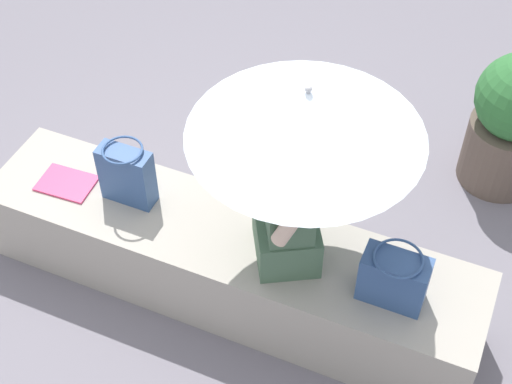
{
  "coord_description": "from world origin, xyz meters",
  "views": [
    {
      "loc": [
        1.04,
        -2.07,
        3.23
      ],
      "look_at": [
        0.15,
        -0.0,
        0.82
      ],
      "focal_mm": 52.65,
      "sensor_mm": 36.0,
      "label": 1
    }
  ],
  "objects_px": {
    "magazine": "(67,183)",
    "tote_bag_canvas": "(127,174)",
    "person_seated": "(288,196)",
    "parasol": "(307,114)",
    "handbag_black": "(394,278)"
  },
  "relations": [
    {
      "from": "tote_bag_canvas",
      "to": "magazine",
      "type": "distance_m",
      "value": 0.39
    },
    {
      "from": "parasol",
      "to": "magazine",
      "type": "distance_m",
      "value": 1.51
    },
    {
      "from": "parasol",
      "to": "tote_bag_canvas",
      "type": "distance_m",
      "value": 1.14
    },
    {
      "from": "person_seated",
      "to": "magazine",
      "type": "relative_size",
      "value": 3.21
    },
    {
      "from": "person_seated",
      "to": "parasol",
      "type": "relative_size",
      "value": 0.9
    },
    {
      "from": "person_seated",
      "to": "parasol",
      "type": "height_order",
      "value": "parasol"
    },
    {
      "from": "tote_bag_canvas",
      "to": "parasol",
      "type": "bearing_deg",
      "value": -0.22
    },
    {
      "from": "person_seated",
      "to": "handbag_black",
      "type": "distance_m",
      "value": 0.58
    },
    {
      "from": "person_seated",
      "to": "tote_bag_canvas",
      "type": "bearing_deg",
      "value": 178.68
    },
    {
      "from": "parasol",
      "to": "magazine",
      "type": "xyz_separation_m",
      "value": [
        -1.25,
        -0.04,
        -0.86
      ]
    },
    {
      "from": "tote_bag_canvas",
      "to": "magazine",
      "type": "xyz_separation_m",
      "value": [
        -0.35,
        -0.05,
        -0.16
      ]
    },
    {
      "from": "tote_bag_canvas",
      "to": "magazine",
      "type": "bearing_deg",
      "value": -172.32
    },
    {
      "from": "magazine",
      "to": "tote_bag_canvas",
      "type": "bearing_deg",
      "value": 4.43
    },
    {
      "from": "handbag_black",
      "to": "magazine",
      "type": "distance_m",
      "value": 1.72
    },
    {
      "from": "magazine",
      "to": "person_seated",
      "type": "bearing_deg",
      "value": -1.92
    }
  ]
}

